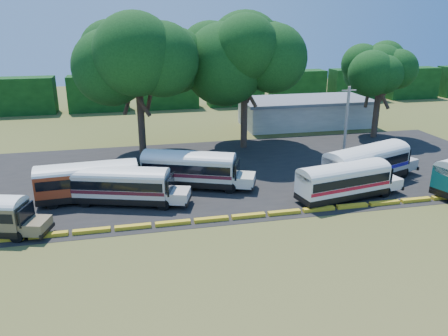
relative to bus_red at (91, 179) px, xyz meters
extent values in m
plane|color=#43531B|center=(10.83, -7.42, -1.95)|extent=(160.00, 160.00, 0.00)
cube|color=black|center=(11.83, 4.58, -1.94)|extent=(64.00, 24.00, 0.02)
cube|color=gold|center=(-5.67, -6.42, -1.80)|extent=(2.70, 0.45, 0.30)
cube|color=gold|center=(-2.67, -6.42, -1.80)|extent=(2.70, 0.45, 0.30)
cube|color=gold|center=(0.33, -6.42, -1.80)|extent=(2.70, 0.45, 0.30)
cube|color=gold|center=(3.33, -6.42, -1.80)|extent=(2.70, 0.45, 0.30)
cube|color=gold|center=(6.33, -6.42, -1.80)|extent=(2.70, 0.45, 0.30)
cube|color=gold|center=(9.33, -6.42, -1.80)|extent=(2.70, 0.45, 0.30)
cube|color=gold|center=(12.33, -6.42, -1.80)|extent=(2.70, 0.45, 0.30)
cube|color=gold|center=(15.33, -6.42, -1.80)|extent=(2.70, 0.45, 0.30)
cube|color=gold|center=(18.33, -6.42, -1.80)|extent=(2.70, 0.45, 0.30)
cube|color=gold|center=(21.33, -6.42, -1.80)|extent=(2.70, 0.45, 0.30)
cube|color=gold|center=(24.33, -6.42, -1.80)|extent=(2.70, 0.45, 0.30)
cube|color=gold|center=(27.33, -6.42, -1.80)|extent=(2.70, 0.45, 0.30)
cube|color=gold|center=(30.33, -6.42, -1.80)|extent=(2.70, 0.45, 0.30)
cube|color=silver|center=(28.83, 22.58, -0.15)|extent=(18.00, 8.00, 3.60)
cube|color=slate|center=(28.83, 22.58, 1.85)|extent=(19.00, 9.00, 0.40)
cube|color=black|center=(-13.17, 40.58, 1.05)|extent=(10.00, 4.00, 6.00)
cube|color=black|center=(-1.17, 40.58, 1.05)|extent=(10.00, 4.00, 6.00)
cube|color=black|center=(10.83, 40.58, 1.05)|extent=(10.00, 4.00, 6.00)
cube|color=black|center=(22.83, 40.58, 1.05)|extent=(10.00, 4.00, 6.00)
cube|color=black|center=(34.83, 40.58, 1.05)|extent=(10.00, 4.00, 6.00)
cube|color=black|center=(46.83, 40.58, 1.05)|extent=(10.00, 4.00, 6.00)
cube|color=black|center=(58.83, 40.58, 1.05)|extent=(10.00, 4.00, 6.00)
cylinder|color=black|center=(-4.72, -6.85, -1.49)|extent=(0.96, 0.50, 0.92)
cylinder|color=black|center=(-4.19, -4.96, -1.49)|extent=(0.96, 0.50, 0.92)
cube|color=olive|center=(-3.48, -6.18, -1.08)|extent=(2.14, 2.40, 0.87)
cube|color=black|center=(-4.04, -6.02, -0.18)|extent=(0.70, 2.07, 1.26)
cube|color=black|center=(-2.72, -6.39, -1.45)|extent=(0.77, 2.21, 0.28)
cylinder|color=black|center=(3.83, -0.85, -1.44)|extent=(1.04, 0.35, 1.03)
cylinder|color=black|center=(3.69, 1.34, -1.44)|extent=(1.04, 0.35, 1.03)
cylinder|color=black|center=(-3.14, -1.31, -1.44)|extent=(1.04, 0.35, 1.03)
cylinder|color=black|center=(-3.28, 0.89, -1.44)|extent=(1.04, 0.35, 1.03)
cube|color=black|center=(-0.24, -0.02, -1.28)|extent=(8.58, 3.11, 0.57)
cube|color=#A03719|center=(-0.24, -0.02, -0.07)|extent=(8.58, 3.11, 1.88)
cube|color=black|center=(-0.24, -0.02, 0.16)|extent=(8.24, 3.15, 0.79)
ellipsoid|color=white|center=(-0.24, -0.02, 0.87)|extent=(8.58, 3.11, 1.16)
cube|color=#A03719|center=(4.89, 0.32, -0.98)|extent=(1.99, 2.38, 0.98)
cube|color=black|center=(4.24, 0.28, 0.03)|extent=(0.31, 2.37, 1.41)
cube|color=black|center=(5.76, 0.37, -1.39)|extent=(0.35, 2.52, 0.31)
cube|color=black|center=(-4.39, -0.29, -1.39)|extent=(0.35, 2.52, 0.31)
cylinder|color=black|center=(5.86, -3.53, -1.46)|extent=(1.02, 0.56, 0.98)
cylinder|color=black|center=(6.50, -1.52, -1.46)|extent=(1.02, 0.56, 0.98)
cylinder|color=black|center=(-0.51, -1.51, -1.46)|extent=(1.02, 0.56, 0.98)
cylinder|color=black|center=(0.12, 0.49, -1.46)|extent=(1.02, 0.56, 0.98)
cube|color=black|center=(2.52, -1.37, -1.31)|extent=(8.43, 4.78, 0.54)
cube|color=beige|center=(2.52, -1.37, -0.15)|extent=(8.43, 4.78, 1.80)
cube|color=black|center=(2.52, -1.37, 0.07)|extent=(8.14, 4.74, 0.76)
cube|color=#52151F|center=(2.52, -1.37, -0.51)|extent=(8.36, 4.79, 0.29)
ellipsoid|color=white|center=(2.52, -1.37, 0.75)|extent=(8.43, 4.78, 1.11)
cube|color=beige|center=(7.21, -2.85, -1.02)|extent=(2.34, 2.60, 0.93)
cube|color=black|center=(6.62, -2.67, -0.06)|extent=(0.82, 2.20, 1.35)
cube|color=black|center=(8.01, -3.11, -1.41)|extent=(0.90, 2.35, 0.29)
cube|color=black|center=(-1.27, -0.17, -1.41)|extent=(0.90, 2.35, 0.29)
cylinder|color=black|center=(12.07, -1.17, -1.43)|extent=(1.07, 0.65, 1.04)
cylinder|color=black|center=(12.88, 0.89, -1.43)|extent=(1.07, 0.65, 1.04)
cylinder|color=black|center=(5.50, 1.43, -1.43)|extent=(1.07, 0.65, 1.04)
cylinder|color=black|center=(6.32, 3.49, -1.43)|extent=(1.07, 0.65, 1.04)
cube|color=black|center=(8.71, 1.35, -1.28)|extent=(8.87, 5.54, 0.57)
cube|color=silver|center=(8.71, 1.35, -0.05)|extent=(8.87, 5.54, 1.90)
cube|color=black|center=(8.71, 1.35, 0.18)|extent=(8.57, 5.48, 0.80)
cube|color=#541523|center=(8.71, 1.35, -0.43)|extent=(8.80, 5.55, 0.31)
ellipsoid|color=white|center=(8.71, 1.35, 0.90)|extent=(8.87, 5.54, 1.17)
cube|color=silver|center=(13.54, -0.56, -0.97)|extent=(2.58, 2.81, 0.99)
cube|color=black|center=(12.93, -0.32, 0.05)|extent=(1.02, 2.28, 1.42)
cube|color=black|center=(14.36, -0.88, -1.38)|extent=(1.11, 2.43, 0.31)
cube|color=black|center=(4.80, 2.90, -1.38)|extent=(1.11, 2.43, 0.31)
cylinder|color=black|center=(25.26, -4.95, -1.45)|extent=(1.03, 0.46, 1.00)
cylinder|color=black|center=(24.87, -2.86, -1.45)|extent=(1.03, 0.46, 1.00)
cylinder|color=black|center=(18.60, -6.20, -1.45)|extent=(1.03, 0.46, 1.00)
cylinder|color=black|center=(18.21, -4.11, -1.45)|extent=(1.03, 0.46, 1.00)
cube|color=black|center=(21.24, -4.62, -1.30)|extent=(8.49, 3.95, 0.55)
cube|color=white|center=(21.24, -4.62, -0.12)|extent=(8.49, 3.95, 1.82)
cube|color=black|center=(21.24, -4.62, 0.09)|extent=(8.18, 3.95, 0.77)
cube|color=red|center=(21.24, -4.62, -0.49)|extent=(8.42, 3.98, 0.30)
ellipsoid|color=white|center=(21.24, -4.62, 0.79)|extent=(8.49, 3.95, 1.12)
cube|color=white|center=(26.14, -3.70, -1.01)|extent=(2.17, 2.49, 0.95)
cube|color=black|center=(25.52, -3.82, -0.03)|extent=(0.57, 2.28, 1.37)
cube|color=black|center=(26.97, -3.55, -1.40)|extent=(0.63, 2.43, 0.30)
cube|color=black|center=(17.28, -5.37, -1.40)|extent=(0.63, 2.43, 0.30)
cylinder|color=black|center=(29.79, -0.90, -1.40)|extent=(1.15, 0.68, 1.11)
cylinder|color=black|center=(28.95, 1.33, -1.40)|extent=(1.15, 0.68, 1.11)
cylinder|color=black|center=(22.71, -3.56, -1.40)|extent=(1.15, 0.68, 1.11)
cylinder|color=black|center=(21.87, -1.33, -1.40)|extent=(1.15, 0.68, 1.11)
cube|color=black|center=(25.31, -1.31, -1.23)|extent=(9.52, 5.82, 0.61)
cube|color=beige|center=(25.31, -1.31, 0.09)|extent=(9.52, 5.82, 2.04)
cube|color=black|center=(25.31, -1.31, 0.33)|extent=(9.21, 5.75, 0.86)
cube|color=#160D85|center=(25.31, -1.31, -0.32)|extent=(9.45, 5.83, 0.33)
ellipsoid|color=white|center=(25.31, -1.31, 1.11)|extent=(9.52, 5.82, 1.25)
cube|color=beige|center=(30.52, 0.65, -0.89)|extent=(2.74, 3.00, 1.06)
cube|color=black|center=(29.86, 0.40, 0.19)|extent=(1.06, 2.46, 1.53)
cube|color=black|center=(31.41, 0.98, -1.34)|extent=(1.15, 2.62, 0.33)
cube|color=black|center=(21.09, -2.90, -1.34)|extent=(1.15, 2.62, 0.33)
cylinder|color=black|center=(30.36, -5.47, -1.41)|extent=(1.12, 0.63, 1.08)
cube|color=black|center=(29.55, -6.96, -1.36)|extent=(1.02, 2.58, 0.32)
cylinder|color=#39251C|center=(4.90, 12.18, 1.81)|extent=(0.80, 0.80, 7.53)
cylinder|color=#39251C|center=(6.12, 12.62, 5.04)|extent=(1.35, 2.72, 4.30)
cylinder|color=#39251C|center=(3.91, 13.01, 5.04)|extent=(2.09, 2.38, 4.30)
cylinder|color=#39251C|center=(4.68, 10.89, 5.04)|extent=(2.77, 0.91, 4.30)
ellipsoid|color=black|center=(4.90, 12.18, 9.04)|extent=(10.94, 10.94, 8.03)
cylinder|color=#39251C|center=(17.18, 13.31, 2.04)|extent=(0.80, 0.80, 7.98)
cylinder|color=#39251C|center=(18.40, 13.76, 5.46)|extent=(1.40, 2.85, 4.54)
cylinder|color=#39251C|center=(16.18, 14.15, 5.46)|extent=(2.19, 2.49, 4.54)
cylinder|color=#39251C|center=(16.96, 12.03, 5.46)|extent=(2.91, 0.93, 4.54)
ellipsoid|color=black|center=(17.18, 13.31, 9.66)|extent=(12.09, 12.09, 8.86)
cylinder|color=#39251C|center=(35.46, 14.27, 1.17)|extent=(0.80, 0.80, 6.24)
cylinder|color=#39251C|center=(36.69, 14.71, 3.84)|extent=(1.21, 2.34, 3.60)
cylinder|color=#39251C|center=(34.47, 15.10, 3.84)|extent=(1.83, 2.07, 3.60)
cylinder|color=#39251C|center=(35.24, 12.99, 3.84)|extent=(2.37, 0.84, 3.60)
ellipsoid|color=black|center=(35.46, 14.27, 7.23)|extent=(7.74, 7.74, 5.67)
cylinder|color=gray|center=(26.32, 5.13, 2.21)|extent=(0.30, 0.30, 8.32)
cube|color=gray|center=(26.32, 5.13, 5.95)|extent=(1.60, 0.12, 0.12)
camera|label=1|loc=(3.63, -36.80, 12.98)|focal=35.00mm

